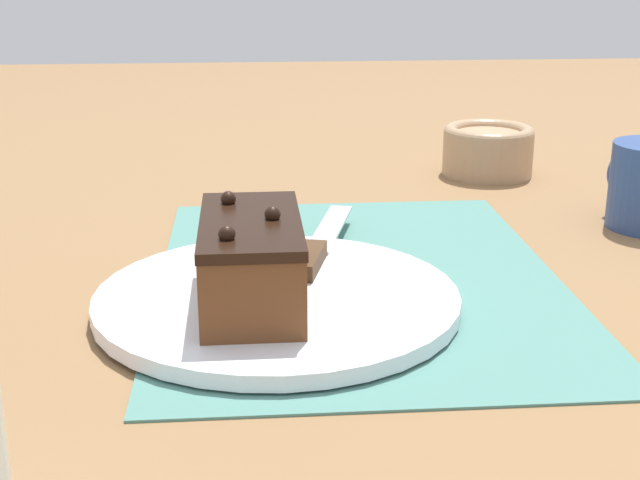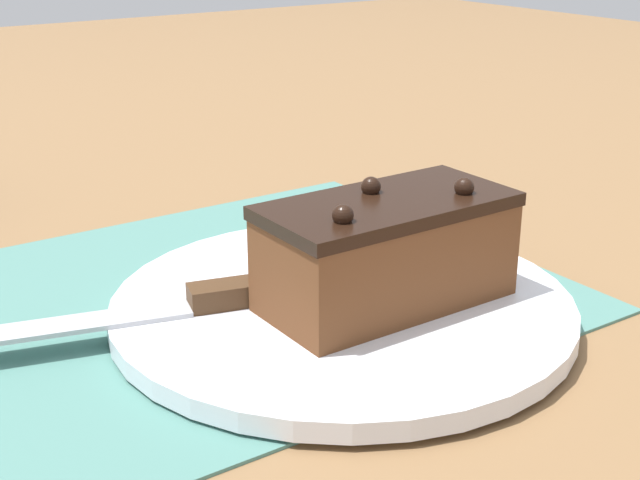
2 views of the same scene
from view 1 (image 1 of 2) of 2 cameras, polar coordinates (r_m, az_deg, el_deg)
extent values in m
plane|color=olive|center=(0.77, 2.51, -2.52)|extent=(3.00, 3.00, 0.00)
cube|color=slate|center=(0.76, 2.51, -2.38)|extent=(0.46, 0.34, 0.00)
cylinder|color=white|center=(0.70, -2.76, -3.82)|extent=(0.28, 0.28, 0.01)
cube|color=brown|center=(0.67, -4.41, -1.70)|extent=(0.15, 0.07, 0.06)
cube|color=black|center=(0.66, -4.48, 1.00)|extent=(0.15, 0.08, 0.01)
sphere|color=black|center=(0.61, -5.98, 0.39)|extent=(0.01, 0.01, 0.01)
sphere|color=black|center=(0.65, -3.05, 1.67)|extent=(0.01, 0.01, 0.01)
sphere|color=black|center=(0.70, -5.89, 2.65)|extent=(0.01, 0.01, 0.01)
cube|color=#472D19|center=(0.74, -0.74, -1.31)|extent=(0.07, 0.04, 0.01)
cube|color=#B7BABF|center=(0.84, 0.63, 0.75)|extent=(0.15, 0.06, 0.00)
cylinder|color=tan|center=(1.13, 10.68, 5.46)|extent=(0.11, 0.11, 0.05)
torus|color=tan|center=(1.12, 10.76, 6.79)|extent=(0.11, 0.11, 0.02)
torus|color=navy|center=(1.00, 19.46, 4.09)|extent=(0.01, 0.06, 0.06)
camera|label=2|loc=(1.01, -27.98, 14.61)|focal=50.00mm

